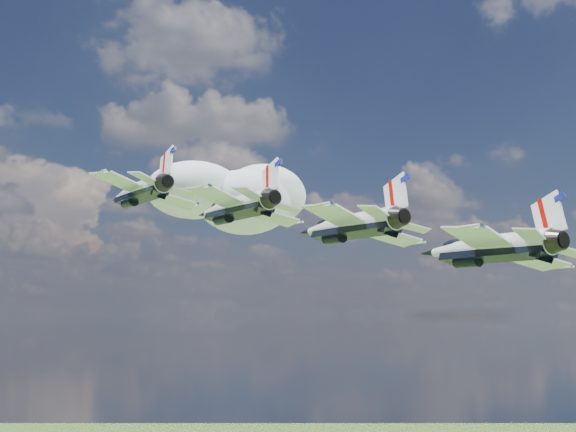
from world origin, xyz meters
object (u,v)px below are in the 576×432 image
object	(u,v)px
jet_1	(234,207)
jet_0	(138,192)
jet_3	(484,248)
jet_2	(347,226)

from	to	relation	value
jet_1	jet_0	bearing A→B (deg)	116.79
jet_0	jet_3	bearing A→B (deg)	-63.21
jet_2	jet_3	bearing A→B (deg)	-63.21
jet_1	jet_3	distance (m)	26.75
jet_1	jet_2	world-z (taller)	jet_1
jet_0	jet_3	xyz separation A→B (m)	(27.12, -28.46, -8.03)
jet_0	jet_1	size ratio (longest dim) A/B	1.00
jet_1	jet_2	bearing A→B (deg)	-63.21
jet_1	jet_2	distance (m)	13.37
jet_1	jet_2	xyz separation A→B (m)	(9.04, -9.49, -2.68)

